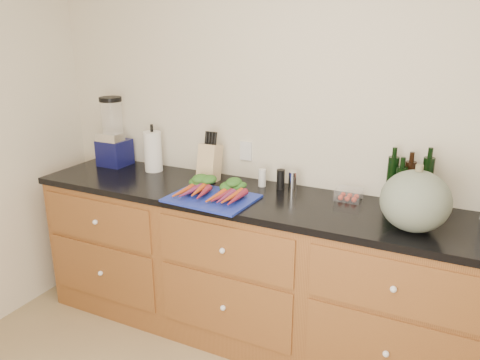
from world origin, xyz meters
The scene contains 14 objects.
wall_back centered at (0.00, 1.62, 1.30)m, with size 4.10×0.05×2.60m, color beige.
cabinets centered at (0.00, 1.30, 0.45)m, with size 3.60×0.64×0.90m.
countertop centered at (0.00, 1.30, 0.92)m, with size 3.64×0.62×0.04m, color black.
cutting_board centered at (-0.60, 1.14, 0.95)m, with size 0.48×0.36×0.01m, color #18299B.
carrots centered at (-0.60, 1.19, 0.98)m, with size 0.42×0.31×0.06m.
squash centered at (0.48, 1.20, 1.09)m, with size 0.33×0.33×0.30m, color #576353.
blender_appliance centered at (-1.57, 1.46, 1.15)m, with size 0.19×0.19×0.48m.
paper_towel centered at (-1.23, 1.46, 1.08)m, with size 0.12×0.12×0.27m, color white.
knife_block centered at (-0.78, 1.44, 1.06)m, with size 0.12×0.12×0.23m, color tan.
grinder_salt centered at (-0.43, 1.48, 0.99)m, with size 0.05×0.05×0.11m, color silver.
grinder_pepper centered at (-0.31, 1.48, 1.00)m, with size 0.05×0.05×0.12m, color black.
canister_chrome centered at (-0.24, 1.48, 1.00)m, with size 0.05×0.05×0.12m, color silver.
tomato_box centered at (0.11, 1.47, 0.97)m, with size 0.14×0.11×0.07m, color white.
bottles centered at (0.41, 1.51, 1.07)m, with size 0.24×0.12×0.29m.
Camera 1 is at (0.64, -1.04, 1.87)m, focal length 35.00 mm.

